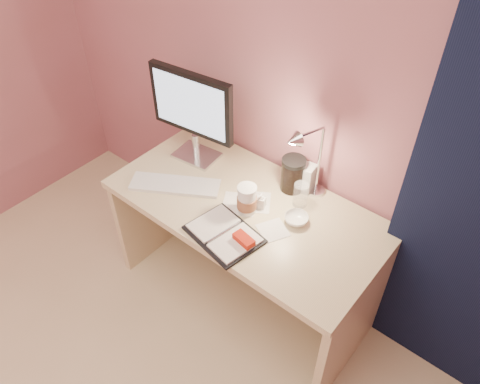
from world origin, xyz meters
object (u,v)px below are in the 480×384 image
Objects in this scene: monitor at (193,109)px; dark_jar at (293,176)px; coffee_cup at (247,200)px; product_box at (304,177)px; clear_cup at (301,195)px; desk_lamp at (316,163)px; desk at (255,227)px; planner at (226,234)px; keyboard at (175,185)px; bowl at (296,219)px; lotion_bottle at (261,200)px.

dark_jar is (0.56, 0.12, -0.23)m from monitor.
product_box is (0.12, 0.31, 0.00)m from coffee_cup.
clear_cup is 0.21m from desk_lamp.
desk is 3.80× the size of planner.
planner is at bearing -93.71° from desk_lamp.
keyboard is 1.25× the size of planner.
monitor is 0.56m from coffee_cup.
planner is (0.52, -0.35, -0.30)m from monitor.
keyboard is (-0.37, -0.20, 0.24)m from desk.
planner is 2.44× the size of product_box.
bowl reaches higher than desk.
planner is at bearing -108.27° from product_box.
product_box is at bearing 7.77° from monitor.
monitor is at bearing -153.87° from desk_lamp.
lotion_bottle is 0.26m from product_box.
dark_jar is at bearing 5.36° from monitor.
lotion_bottle is (0.07, -0.04, 0.27)m from desk.
coffee_cup is 0.37× the size of desk_lamp.
desk is 11.05× the size of clear_cup.
coffee_cup is at bearing -157.60° from bowl.
product_box is at bearing 39.09° from dark_jar.
monitor reaches higher than keyboard.
dark_jar is (-0.15, 0.18, 0.07)m from bowl.
keyboard is (0.09, -0.25, -0.30)m from monitor.
clear_cup is at bearing -125.64° from desk_lamp.
product_box is (0.15, 0.21, 0.30)m from desk.
desk_lamp is at bearing 43.44° from lotion_bottle.
bowl is at bearing -71.70° from product_box.
desk is 0.48m from keyboard.
desk_lamp reaches higher than clear_cup.
bowl is 0.27× the size of desk_lamp.
lotion_bottle is 0.54× the size of dark_jar.
monitor is 0.59m from lotion_bottle.
monitor is 5.69× the size of lotion_bottle.
product_box is at bearing 71.84° from lotion_bottle.
desk_lamp reaches higher than bowl.
desk_lamp is at bearing 34.52° from clear_cup.
lotion_bottle is at bearing -116.72° from desk_lamp.
coffee_cup is 1.71× the size of lotion_bottle.
monitor reaches higher than dark_jar.
desk is 9.00× the size of coffee_cup.
monitor is at bearing 170.11° from lotion_bottle.
desk is at bearing 176.75° from bowl.
lotion_bottle reaches higher than bowl.
monitor reaches higher than product_box.
coffee_cup is at bearing -18.27° from keyboard.
planner is at bearing -78.83° from desk.
keyboard is 0.61m from dark_jar.
desk_lamp is (0.04, 0.03, 0.20)m from clear_cup.
bowl is (0.26, -0.01, 0.24)m from desk.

